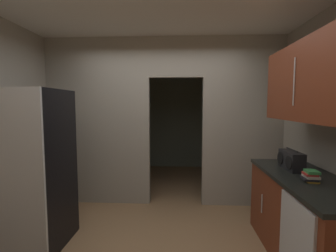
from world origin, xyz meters
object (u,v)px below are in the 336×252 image
object	(u,v)px
boombox	(291,160)
refrigerator	(27,169)
dishwasher	(295,250)
book_stack	(311,176)

from	to	relation	value
boombox	refrigerator	bearing A→B (deg)	-177.41
dishwasher	boombox	size ratio (longest dim) A/B	2.25
dishwasher	boombox	xyz separation A→B (m)	(0.29, 0.78, 0.58)
refrigerator	dishwasher	world-z (taller)	refrigerator
boombox	book_stack	world-z (taller)	boombox
dishwasher	boombox	world-z (taller)	boombox
boombox	book_stack	bearing A→B (deg)	-91.66
refrigerator	dishwasher	size ratio (longest dim) A/B	2.14
boombox	dishwasher	bearing A→B (deg)	-110.27
refrigerator	boombox	size ratio (longest dim) A/B	4.81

